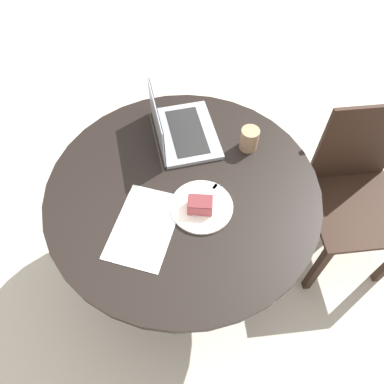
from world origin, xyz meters
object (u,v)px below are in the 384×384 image
chair (354,193)px  plate (202,207)px  coffee_glass (249,139)px  laptop (180,130)px

chair → plate: (0.13, -0.76, 0.28)m
coffee_glass → laptop: size_ratio=0.28×
plate → coffee_glass: size_ratio=2.39×
chair → laptop: size_ratio=2.51×
coffee_glass → plate: bearing=-42.8°
coffee_glass → laptop: 0.29m
plate → laptop: bearing=-175.9°
coffee_glass → laptop: laptop is taller
coffee_glass → laptop: (-0.11, -0.27, -0.02)m
plate → laptop: 0.38m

